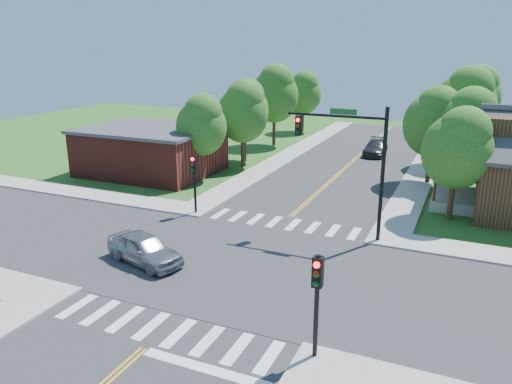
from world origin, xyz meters
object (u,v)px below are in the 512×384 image
at_px(signal_pole_nw, 194,173).
at_px(car_silver, 145,249).
at_px(signal_pole_se, 317,288).
at_px(car_dgrey, 375,148).
at_px(signal_mast_ne, 351,151).

height_order(signal_pole_nw, car_silver, signal_pole_nw).
relative_size(signal_pole_se, car_silver, 0.82).
relative_size(signal_pole_nw, car_silver, 0.82).
height_order(signal_pole_nw, car_dgrey, signal_pole_nw).
bearing_deg(car_silver, car_dgrey, 5.77).
height_order(signal_mast_ne, signal_pole_se, signal_mast_ne).
distance_m(signal_pole_nw, car_dgrey, 22.70).
relative_size(signal_pole_se, signal_pole_nw, 1.00).
bearing_deg(signal_pole_nw, signal_pole_se, -45.00).
distance_m(signal_mast_ne, car_dgrey, 22.08).
bearing_deg(signal_pole_se, car_dgrey, 97.48).
height_order(signal_pole_se, signal_pole_nw, same).
xyz_separation_m(signal_mast_ne, signal_pole_nw, (-9.51, -0.01, -2.19)).
distance_m(signal_mast_ne, signal_pole_nw, 9.76).
relative_size(signal_pole_se, car_dgrey, 0.78).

